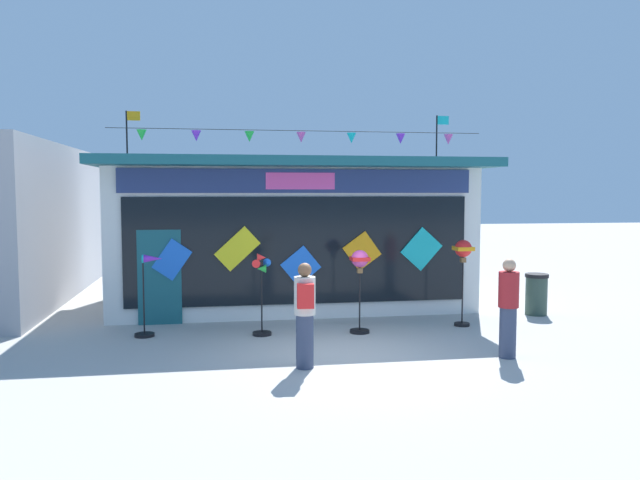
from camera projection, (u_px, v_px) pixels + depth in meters
ground_plane at (345, 355)px, 10.71m from camera, size 80.00×80.00×0.00m
kite_shop_building at (288, 231)px, 15.75m from camera, size 8.68×5.47×4.76m
wind_spinner_far_left at (148, 294)px, 12.03m from camera, size 0.57×0.38×1.59m
wind_spinner_left at (262, 287)px, 12.09m from camera, size 0.38×0.37×1.61m
wind_spinner_center_left at (360, 271)px, 12.30m from camera, size 0.39×0.39×1.65m
wind_spinner_center_right at (463, 257)px, 12.93m from camera, size 0.36×0.36×1.80m
person_near_camera at (305, 313)px, 9.85m from camera, size 0.34×0.46×1.68m
person_mid_plaza at (508, 307)px, 10.48m from camera, size 0.34×0.34×1.68m
trash_bin at (536, 294)px, 14.17m from camera, size 0.52×0.52×0.94m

